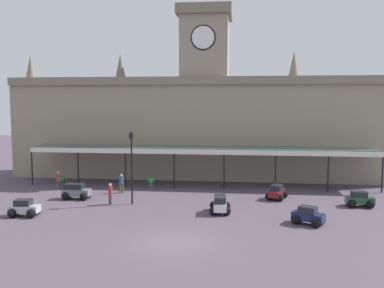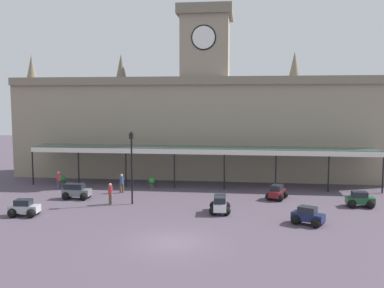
% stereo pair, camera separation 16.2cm
% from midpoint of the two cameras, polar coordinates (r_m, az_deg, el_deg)
% --- Properties ---
extents(ground_plane, '(140.00, 140.00, 0.00)m').
position_cam_midpoint_polar(ground_plane, '(24.85, -2.46, -13.06)').
color(ground_plane, '#4F4351').
extents(station_building, '(40.26, 5.82, 17.54)m').
position_cam_midpoint_polar(station_building, '(44.78, 1.93, 3.04)').
color(station_building, gray).
rests_on(station_building, ground).
extents(entrance_canopy, '(32.32, 3.26, 3.69)m').
position_cam_midpoint_polar(entrance_canopy, '(39.87, 1.28, -0.66)').
color(entrance_canopy, '#38564C').
rests_on(entrance_canopy, ground).
extents(car_maroon_sedan, '(1.94, 2.23, 1.19)m').
position_cam_midpoint_polar(car_maroon_sedan, '(35.69, 11.47, -6.49)').
color(car_maroon_sedan, maroon).
rests_on(car_maroon_sedan, ground).
extents(car_navy_sedan, '(2.25, 2.06, 1.19)m').
position_cam_midpoint_polar(car_navy_sedan, '(29.06, 15.47, -9.43)').
color(car_navy_sedan, '#19214C').
rests_on(car_navy_sedan, ground).
extents(car_green_sedan, '(2.06, 1.54, 1.19)m').
position_cam_midpoint_polar(car_green_sedan, '(34.94, 21.74, -7.05)').
color(car_green_sedan, '#1E512D').
rests_on(car_green_sedan, ground).
extents(car_grey_estate, '(2.27, 1.57, 1.27)m').
position_cam_midpoint_polar(car_grey_estate, '(36.34, -15.15, -6.25)').
color(car_grey_estate, slate).
rests_on(car_grey_estate, ground).
extents(car_silver_sedan, '(2.10, 1.60, 1.19)m').
position_cam_midpoint_polar(car_silver_sedan, '(32.22, -21.48, -8.12)').
color(car_silver_sedan, '#B2B5BA').
rests_on(car_silver_sedan, ground).
extents(car_white_estate, '(1.61, 2.29, 1.27)m').
position_cam_midpoint_polar(car_white_estate, '(30.92, 3.92, -8.18)').
color(car_white_estate, silver).
rests_on(car_white_estate, ground).
extents(pedestrian_crossing_forecourt, '(0.34, 0.34, 1.67)m').
position_cam_midpoint_polar(pedestrian_crossing_forecourt, '(37.75, -9.31, -5.14)').
color(pedestrian_crossing_forecourt, brown).
rests_on(pedestrian_crossing_forecourt, ground).
extents(pedestrian_beside_cars, '(0.34, 0.38, 1.67)m').
position_cam_midpoint_polar(pedestrian_beside_cars, '(40.42, -17.35, -4.61)').
color(pedestrian_beside_cars, '#3F384C').
rests_on(pedestrian_beside_cars, ground).
extents(pedestrian_near_entrance, '(0.34, 0.34, 1.67)m').
position_cam_midpoint_polar(pedestrian_near_entrance, '(33.80, -10.78, -6.46)').
color(pedestrian_near_entrance, brown).
rests_on(pedestrian_near_entrance, ground).
extents(victorian_lamppost, '(0.30, 0.30, 5.70)m').
position_cam_midpoint_polar(victorian_lamppost, '(33.17, -7.97, -2.12)').
color(victorian_lamppost, black).
rests_on(victorian_lamppost, ground).
extents(planter_near_kerb, '(0.60, 0.60, 0.96)m').
position_cam_midpoint_polar(planter_near_kerb, '(39.64, -5.30, -5.18)').
color(planter_near_kerb, '#47423D').
rests_on(planter_near_kerb, ground).
extents(planter_by_canopy, '(0.60, 0.60, 0.96)m').
position_cam_midpoint_polar(planter_by_canopy, '(42.12, -16.88, -4.76)').
color(planter_by_canopy, '#47423D').
rests_on(planter_by_canopy, ground).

